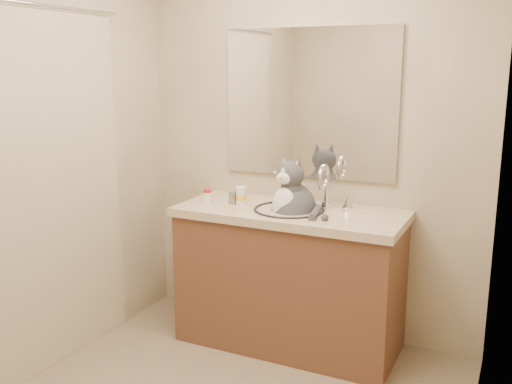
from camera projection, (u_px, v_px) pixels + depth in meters
room at (205, 179)px, 2.42m from camera, size 2.22×2.52×2.42m
vanity at (290, 275)px, 3.43m from camera, size 1.34×0.59×1.12m
mirror at (309, 104)px, 3.45m from camera, size 1.10×0.02×0.90m
shower_curtain at (43, 191)px, 2.99m from camera, size 0.02×1.30×1.93m
cat at (293, 208)px, 3.33m from camera, size 0.37×0.38×0.53m
pill_bottle_redcap at (207, 196)px, 3.50m from camera, size 0.06×0.06×0.08m
pill_bottle_orange at (241, 196)px, 3.45m from camera, size 0.07×0.07×0.11m
grey_canister at (232, 198)px, 3.47m from camera, size 0.06×0.06×0.07m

